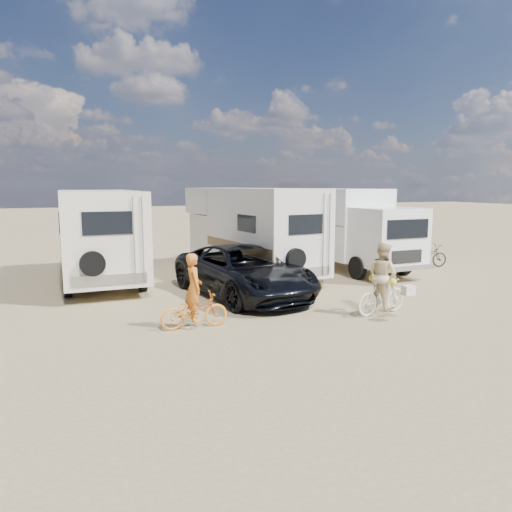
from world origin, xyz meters
name	(u,v)px	position (x,y,z in m)	size (l,w,h in m)	color
ground	(343,321)	(0.00, 0.00, 0.00)	(140.00, 140.00, 0.00)	#9B865D
rv_main	(251,232)	(0.12, 6.75, 1.63)	(2.31, 7.07, 3.26)	silver
rv_left	(99,237)	(-5.26, 7.42, 1.59)	(2.47, 6.78, 3.19)	beige
box_truck	(350,229)	(4.36, 6.60, 1.61)	(2.32, 6.78, 3.23)	white
dark_suv	(244,271)	(-1.34, 3.55, 0.77)	(2.56, 5.55, 1.54)	black
bike_man	(194,311)	(-3.59, 0.83, 0.42)	(0.56, 1.61, 0.84)	orange
bike_woman	(382,295)	(1.31, 0.24, 0.50)	(0.47, 1.67, 1.00)	beige
rider_man	(194,295)	(-3.59, 0.83, 0.81)	(0.59, 0.39, 1.61)	orange
rider_woman	(382,282)	(1.31, 0.24, 0.86)	(0.84, 0.65, 1.72)	beige
bike_parked	(426,256)	(7.48, 5.69, 0.48)	(0.64, 1.82, 0.96)	black
cooler	(278,283)	(0.08, 4.12, 0.20)	(0.50, 0.36, 0.40)	navy
crate	(314,283)	(1.18, 3.73, 0.18)	(0.45, 0.45, 0.36)	olive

